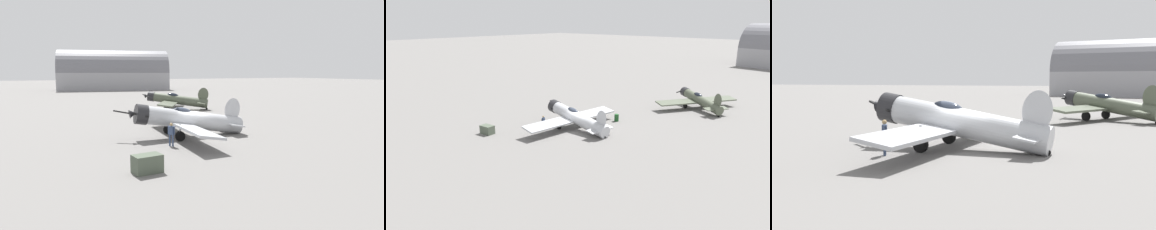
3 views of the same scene
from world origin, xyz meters
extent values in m
plane|color=slate|center=(0.00, 0.00, 0.00)|extent=(400.00, 400.00, 0.00)
cylinder|color=#B7BABF|center=(0.00, 0.00, 1.37)|extent=(2.33, 9.29, 2.86)
cylinder|color=#232326|center=(-0.40, -4.32, 2.05)|extent=(1.70, 1.28, 1.72)
cone|color=#232326|center=(-0.46, -4.96, 2.15)|extent=(0.73, 0.71, 0.75)
cube|color=black|center=(-0.48, -5.11, 2.15)|extent=(2.12, 2.36, 0.49)
ellipsoid|color=black|center=(-0.08, -0.90, 2.15)|extent=(0.92, 1.85, 0.93)
cube|color=#ADAFB5|center=(-0.10, -1.08, 1.13)|extent=(13.48, 3.20, 0.48)
ellipsoid|color=#B7BABF|center=(0.35, 3.79, 2.10)|extent=(0.29, 1.80, 2.24)
cube|color=#ADAFB5|center=(0.33, 3.59, 0.89)|extent=(3.49, 1.41, 0.27)
cylinder|color=#999BA0|center=(1.48, -1.78, 0.88)|extent=(0.14, 0.14, 0.97)
cylinder|color=black|center=(1.48, -1.78, 0.40)|extent=(0.27, 0.82, 0.80)
cylinder|color=#999BA0|center=(-1.79, -1.47, 0.88)|extent=(0.14, 0.14, 0.97)
cylinder|color=black|center=(-1.79, -1.47, 0.40)|extent=(0.27, 0.82, 0.80)
cylinder|color=black|center=(0.40, 4.34, 0.14)|extent=(0.13, 0.29, 0.28)
cylinder|color=#4C5442|center=(-18.76, 7.25, 1.36)|extent=(5.50, 7.89, 2.31)
cylinder|color=#232326|center=(-20.84, 3.85, 1.86)|extent=(1.74, 1.63, 1.49)
cone|color=#232326|center=(-21.17, 3.30, 1.94)|extent=(0.81, 0.83, 0.64)
cube|color=black|center=(-21.25, 3.17, 1.94)|extent=(3.37, 0.50, 0.30)
ellipsoid|color=black|center=(-19.20, 6.54, 2.01)|extent=(1.57, 1.91, 0.88)
cube|color=#565E4C|center=(-19.28, 6.40, 1.14)|extent=(11.90, 8.29, 0.41)
ellipsoid|color=#4C5442|center=(-16.93, 10.25, 2.16)|extent=(1.00, 1.54, 2.13)
cube|color=#565E4C|center=(-17.03, 10.08, 1.02)|extent=(3.48, 2.71, 0.24)
cylinder|color=#999BA0|center=(-18.23, 5.16, 0.86)|extent=(0.14, 0.14, 0.93)
cylinder|color=black|center=(-18.23, 5.16, 0.40)|extent=(0.59, 0.79, 0.80)
cylinder|color=#999BA0|center=(-20.86, 6.77, 0.86)|extent=(0.14, 0.14, 0.93)
cylinder|color=black|center=(-20.86, 6.77, 0.40)|extent=(0.59, 0.79, 0.80)
cylinder|color=black|center=(-16.67, 10.68, 0.14)|extent=(0.23, 0.29, 0.28)
cylinder|color=#384766|center=(2.91, -3.01, 0.43)|extent=(0.13, 0.13, 0.86)
cylinder|color=#384766|center=(2.63, -3.14, 0.43)|extent=(0.13, 0.13, 0.86)
cube|color=#384766|center=(2.77, -3.08, 1.17)|extent=(0.52, 0.41, 0.61)
sphere|color=#A18254|center=(2.77, -3.08, 1.60)|extent=(0.23, 0.23, 0.23)
cylinder|color=#384766|center=(3.03, -2.95, 1.19)|extent=(0.09, 0.09, 0.57)
cylinder|color=#384766|center=(2.51, -3.20, 1.19)|extent=(0.09, 0.09, 0.57)
cube|color=#4C5647|center=(8.16, -6.79, 0.50)|extent=(1.16, 1.63, 0.99)
cylinder|color=#19471E|center=(-5.92, 1.43, 0.46)|extent=(0.56, 0.56, 0.91)
torus|color=#19471E|center=(-5.92, 1.43, 0.64)|extent=(0.60, 0.60, 0.04)
torus|color=#19471E|center=(-5.92, 1.43, 0.27)|extent=(0.60, 0.60, 0.04)
cube|color=#939399|center=(-74.95, 11.70, 2.51)|extent=(19.27, 32.97, 5.02)
cylinder|color=slate|center=(-74.95, 11.70, 5.02)|extent=(19.27, 32.97, 13.10)
camera|label=1|loc=(24.98, -12.51, 5.43)|focal=31.43mm
camera|label=2|loc=(29.35, 26.13, 12.90)|focal=32.11mm
camera|label=3|loc=(21.78, 7.06, 3.67)|focal=42.08mm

